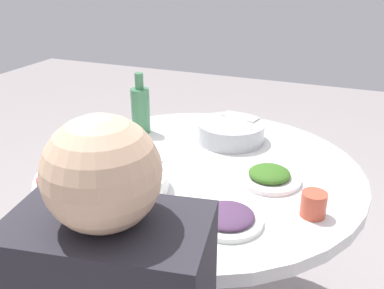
{
  "coord_description": "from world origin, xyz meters",
  "views": [
    {
      "loc": [
        0.49,
        -1.28,
        1.44
      ],
      "look_at": [
        -0.03,
        0.0,
        0.83
      ],
      "focal_mm": 40.0,
      "sensor_mm": 36.0,
      "label": 1
    }
  ],
  "objects_px": {
    "soup_bowl": "(125,183)",
    "dish_stirfry": "(86,149)",
    "rice_bowl": "(231,131)",
    "round_dining_table": "(200,194)",
    "tea_cup_far": "(314,204)",
    "green_bottle": "(141,109)",
    "tea_cup_near": "(49,186)",
    "dish_eggplant": "(227,218)",
    "dish_greens": "(269,176)"
  },
  "relations": [
    {
      "from": "soup_bowl",
      "to": "dish_stirfry",
      "type": "relative_size",
      "value": 1.25
    },
    {
      "from": "rice_bowl",
      "to": "soup_bowl",
      "type": "height_order",
      "value": "rice_bowl"
    },
    {
      "from": "round_dining_table",
      "to": "tea_cup_far",
      "type": "relative_size",
      "value": 15.45
    },
    {
      "from": "rice_bowl",
      "to": "green_bottle",
      "type": "distance_m",
      "value": 0.39
    },
    {
      "from": "soup_bowl",
      "to": "dish_stirfry",
      "type": "distance_m",
      "value": 0.34
    },
    {
      "from": "dish_stirfry",
      "to": "tea_cup_near",
      "type": "height_order",
      "value": "tea_cup_near"
    },
    {
      "from": "dish_stirfry",
      "to": "tea_cup_far",
      "type": "xyz_separation_m",
      "value": [
        0.86,
        -0.11,
        0.02
      ]
    },
    {
      "from": "tea_cup_far",
      "to": "round_dining_table",
      "type": "bearing_deg",
      "value": 157.67
    },
    {
      "from": "dish_eggplant",
      "to": "green_bottle",
      "type": "xyz_separation_m",
      "value": [
        -0.55,
        0.52,
        0.09
      ]
    },
    {
      "from": "soup_bowl",
      "to": "dish_greens",
      "type": "bearing_deg",
      "value": 29.52
    },
    {
      "from": "round_dining_table",
      "to": "dish_eggplant",
      "type": "bearing_deg",
      "value": -56.54
    },
    {
      "from": "round_dining_table",
      "to": "dish_stirfry",
      "type": "relative_size",
      "value": 5.1
    },
    {
      "from": "dish_stirfry",
      "to": "tea_cup_far",
      "type": "bearing_deg",
      "value": -7.26
    },
    {
      "from": "round_dining_table",
      "to": "tea_cup_near",
      "type": "relative_size",
      "value": 15.5
    },
    {
      "from": "soup_bowl",
      "to": "dish_greens",
      "type": "relative_size",
      "value": 1.33
    },
    {
      "from": "round_dining_table",
      "to": "tea_cup_near",
      "type": "xyz_separation_m",
      "value": [
        -0.37,
        -0.35,
        0.14
      ]
    },
    {
      "from": "rice_bowl",
      "to": "dish_eggplant",
      "type": "height_order",
      "value": "rice_bowl"
    },
    {
      "from": "rice_bowl",
      "to": "round_dining_table",
      "type": "bearing_deg",
      "value": -96.29
    },
    {
      "from": "dish_eggplant",
      "to": "tea_cup_far",
      "type": "bearing_deg",
      "value": 30.64
    },
    {
      "from": "dish_greens",
      "to": "green_bottle",
      "type": "bearing_deg",
      "value": 159.09
    },
    {
      "from": "soup_bowl",
      "to": "dish_stirfry",
      "type": "bearing_deg",
      "value": 146.38
    },
    {
      "from": "soup_bowl",
      "to": "green_bottle",
      "type": "xyz_separation_m",
      "value": [
        -0.19,
        0.47,
        0.07
      ]
    },
    {
      "from": "round_dining_table",
      "to": "green_bottle",
      "type": "xyz_separation_m",
      "value": [
        -0.35,
        0.22,
        0.22
      ]
    },
    {
      "from": "dish_eggplant",
      "to": "green_bottle",
      "type": "bearing_deg",
      "value": 136.81
    },
    {
      "from": "dish_eggplant",
      "to": "tea_cup_far",
      "type": "xyz_separation_m",
      "value": [
        0.22,
        0.13,
        0.02
      ]
    },
    {
      "from": "tea_cup_near",
      "to": "tea_cup_far",
      "type": "xyz_separation_m",
      "value": [
        0.79,
        0.18,
        0.01
      ]
    },
    {
      "from": "dish_eggplant",
      "to": "tea_cup_far",
      "type": "height_order",
      "value": "tea_cup_far"
    },
    {
      "from": "round_dining_table",
      "to": "rice_bowl",
      "type": "bearing_deg",
      "value": 83.71
    },
    {
      "from": "dish_stirfry",
      "to": "green_bottle",
      "type": "distance_m",
      "value": 0.3
    },
    {
      "from": "dish_greens",
      "to": "tea_cup_far",
      "type": "distance_m",
      "value": 0.23
    },
    {
      "from": "rice_bowl",
      "to": "dish_greens",
      "type": "relative_size",
      "value": 1.28
    },
    {
      "from": "dish_greens",
      "to": "tea_cup_far",
      "type": "bearing_deg",
      "value": -43.91
    },
    {
      "from": "dish_greens",
      "to": "dish_stirfry",
      "type": "height_order",
      "value": "dish_greens"
    },
    {
      "from": "dish_greens",
      "to": "green_bottle",
      "type": "xyz_separation_m",
      "value": [
        -0.61,
        0.23,
        0.08
      ]
    },
    {
      "from": "dish_stirfry",
      "to": "tea_cup_far",
      "type": "relative_size",
      "value": 3.03
    },
    {
      "from": "dish_greens",
      "to": "tea_cup_near",
      "type": "xyz_separation_m",
      "value": [
        -0.63,
        -0.34,
        0.01
      ]
    },
    {
      "from": "round_dining_table",
      "to": "soup_bowl",
      "type": "height_order",
      "value": "soup_bowl"
    },
    {
      "from": "round_dining_table",
      "to": "green_bottle",
      "type": "bearing_deg",
      "value": 148.36
    },
    {
      "from": "round_dining_table",
      "to": "dish_greens",
      "type": "xyz_separation_m",
      "value": [
        0.25,
        -0.01,
        0.13
      ]
    },
    {
      "from": "green_bottle",
      "to": "tea_cup_far",
      "type": "distance_m",
      "value": 0.86
    },
    {
      "from": "dish_greens",
      "to": "tea_cup_near",
      "type": "bearing_deg",
      "value": -151.65
    },
    {
      "from": "rice_bowl",
      "to": "green_bottle",
      "type": "bearing_deg",
      "value": -172.31
    },
    {
      "from": "round_dining_table",
      "to": "dish_stirfry",
      "type": "distance_m",
      "value": 0.47
    },
    {
      "from": "round_dining_table",
      "to": "tea_cup_far",
      "type": "xyz_separation_m",
      "value": [
        0.42,
        -0.17,
        0.15
      ]
    },
    {
      "from": "rice_bowl",
      "to": "soup_bowl",
      "type": "xyz_separation_m",
      "value": [
        -0.19,
        -0.52,
        -0.01
      ]
    },
    {
      "from": "dish_greens",
      "to": "green_bottle",
      "type": "relative_size",
      "value": 0.83
    },
    {
      "from": "dish_eggplant",
      "to": "tea_cup_near",
      "type": "bearing_deg",
      "value": -174.7
    },
    {
      "from": "green_bottle",
      "to": "dish_stirfry",
      "type": "bearing_deg",
      "value": -107.95
    },
    {
      "from": "round_dining_table",
      "to": "dish_eggplant",
      "type": "distance_m",
      "value": 0.38
    },
    {
      "from": "tea_cup_far",
      "to": "dish_greens",
      "type": "bearing_deg",
      "value": 136.09
    }
  ]
}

